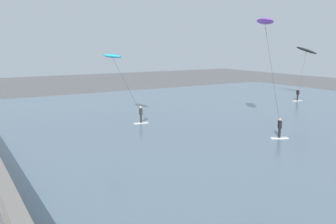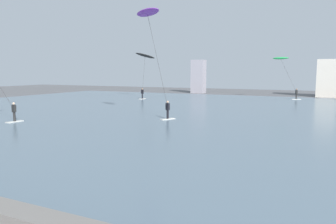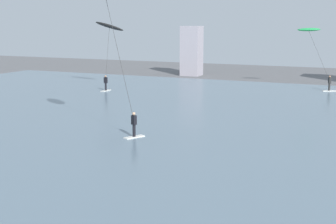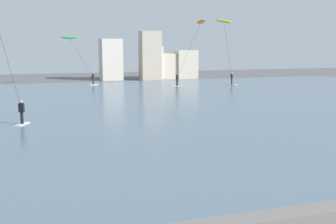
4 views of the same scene
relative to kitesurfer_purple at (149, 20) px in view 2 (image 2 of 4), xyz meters
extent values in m
cube|color=slate|center=(8.60, 6.47, -8.72)|extent=(84.00, 52.00, 0.10)
cube|color=gray|center=(-8.79, 36.51, -5.44)|extent=(2.55, 2.25, 6.66)
cube|color=beige|center=(14.46, 36.50, -5.58)|extent=(3.22, 3.50, 6.38)
cube|color=silver|center=(1.60, 0.39, -8.64)|extent=(1.02, 1.45, 0.06)
cylinder|color=black|center=(1.60, 0.39, -8.22)|extent=(0.20, 0.20, 0.78)
cube|color=black|center=(1.60, 0.39, -7.53)|extent=(0.40, 0.35, 0.60)
sphere|color=tan|center=(1.60, 0.39, -7.12)|extent=(0.20, 0.20, 0.20)
cylinder|color=#333333|center=(0.74, 0.18, -3.56)|extent=(1.75, 0.45, 8.03)
ellipsoid|color=purple|center=(-0.12, -0.03, 0.60)|extent=(3.79, 3.25, 0.60)
cube|color=silver|center=(-9.36, -6.51, -8.64)|extent=(0.59, 1.44, 0.06)
cylinder|color=black|center=(-9.36, -6.51, -8.22)|extent=(0.20, 0.20, 0.78)
cube|color=black|center=(-9.36, -6.51, -7.53)|extent=(0.36, 0.26, 0.60)
sphere|color=beige|center=(-9.36, -6.51, -7.12)|extent=(0.20, 0.20, 0.20)
cube|color=silver|center=(-11.21, 18.10, -8.64)|extent=(0.51, 1.42, 0.06)
cylinder|color=black|center=(-11.21, 18.10, -8.22)|extent=(0.20, 0.20, 0.78)
cube|color=black|center=(-11.21, 18.10, -7.53)|extent=(0.35, 0.24, 0.60)
sphere|color=#9E7051|center=(-11.21, 18.10, -7.12)|extent=(0.20, 0.20, 0.20)
cylinder|color=#333333|center=(-11.43, 18.97, -4.84)|extent=(0.48, 1.76, 5.49)
ellipsoid|color=black|center=(-11.66, 19.83, -1.95)|extent=(3.70, 1.61, 1.48)
cube|color=silver|center=(10.35, 27.59, -8.64)|extent=(1.44, 1.06, 0.06)
cylinder|color=black|center=(10.35, 27.59, -8.22)|extent=(0.20, 0.20, 0.78)
cube|color=black|center=(10.35, 27.59, -7.53)|extent=(0.36, 0.40, 0.60)
sphere|color=#9E7051|center=(10.35, 27.59, -7.12)|extent=(0.20, 0.20, 0.20)
cylinder|color=#333333|center=(8.99, 28.67, -5.02)|extent=(2.75, 2.19, 5.12)
ellipsoid|color=green|center=(7.63, 29.75, -2.32)|extent=(2.58, 1.36, 0.44)
camera|label=1|loc=(21.38, -22.09, -1.28)|focal=39.02mm
camera|label=2|loc=(13.83, -25.16, -4.48)|focal=34.55mm
camera|label=3|loc=(16.63, -27.64, -1.18)|focal=54.28mm
camera|label=4|loc=(2.20, -28.90, -3.44)|focal=44.78mm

